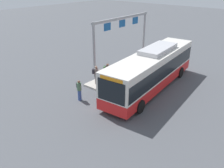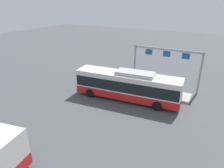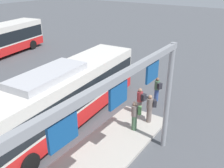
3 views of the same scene
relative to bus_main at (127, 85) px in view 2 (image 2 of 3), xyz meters
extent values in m
plane|color=#4C4F54|center=(0.01, 0.00, -1.81)|extent=(120.00, 120.00, 0.00)
cube|color=#B2ADA3|center=(-1.50, -3.37, -1.73)|extent=(10.00, 2.80, 0.16)
cube|color=red|center=(0.01, 0.00, -1.04)|extent=(12.07, 3.52, 0.85)
cube|color=silver|center=(0.01, 0.00, 0.34)|extent=(12.07, 3.52, 1.90)
cube|color=black|center=(0.01, 0.00, 0.14)|extent=(11.84, 3.54, 1.20)
cube|color=black|center=(5.95, 0.52, 0.24)|extent=(0.22, 2.12, 1.50)
cube|color=#B7B7BC|center=(-0.88, -0.08, 1.47)|extent=(4.30, 2.10, 0.36)
cube|color=orange|center=(5.88, 0.51, 1.09)|extent=(0.27, 1.75, 0.28)
cylinder|color=black|center=(4.04, 1.56, -1.31)|extent=(1.02, 0.39, 1.00)
cylinder|color=black|center=(4.25, -0.84, -1.31)|extent=(1.02, 0.39, 1.00)
cylinder|color=black|center=(-3.83, 0.87, -1.31)|extent=(1.02, 0.39, 1.00)
cylinder|color=black|center=(-3.62, -1.52, -1.31)|extent=(1.02, 0.39, 1.00)
cylinder|color=black|center=(3.54, 12.85, -1.31)|extent=(1.04, 0.48, 1.00)
cylinder|color=#334C8C|center=(5.47, -3.09, -1.39)|extent=(0.38, 0.38, 0.85)
cylinder|color=#476B4C|center=(5.47, -3.09, -0.66)|extent=(0.46, 0.46, 0.60)
sphere|color=brown|center=(5.47, -3.09, -0.25)|extent=(0.22, 0.22, 0.22)
cube|color=#26262D|center=(5.36, -3.32, -0.63)|extent=(0.33, 0.29, 0.40)
cylinder|color=slate|center=(3.10, -3.09, -1.23)|extent=(0.31, 0.31, 0.85)
cylinder|color=maroon|center=(3.10, -3.09, -0.50)|extent=(0.38, 0.38, 0.60)
sphere|color=#9E755B|center=(3.10, -3.09, -0.09)|extent=(0.22, 0.22, 0.22)
cube|color=#26262D|center=(3.07, -3.35, -0.47)|extent=(0.30, 0.21, 0.40)
cylinder|color=slate|center=(2.65, -3.95, -1.23)|extent=(0.39, 0.39, 0.85)
cylinder|color=slate|center=(2.65, -3.95, -0.50)|extent=(0.47, 0.47, 0.60)
sphere|color=#9E755B|center=(2.65, -3.95, -0.09)|extent=(0.22, 0.22, 0.22)
cube|color=#26262D|center=(2.79, -4.17, -0.47)|extent=(0.33, 0.30, 0.40)
cylinder|color=#476B4C|center=(1.52, -3.64, -1.23)|extent=(0.37, 0.37, 0.85)
cylinder|color=slate|center=(1.52, -3.64, -0.50)|extent=(0.45, 0.45, 0.60)
sphere|color=tan|center=(1.52, -3.64, -0.09)|extent=(0.22, 0.22, 0.22)
cube|color=#4C8447|center=(1.63, -3.88, -0.47)|extent=(0.33, 0.28, 0.40)
cylinder|color=gray|center=(-6.95, -5.40, 0.79)|extent=(0.24, 0.24, 5.20)
cylinder|color=gray|center=(1.36, -5.40, 0.79)|extent=(0.24, 0.24, 5.20)
cube|color=gray|center=(-2.80, -5.40, 3.24)|extent=(8.70, 0.20, 0.24)
cube|color=#144C8C|center=(-5.08, -5.40, 2.69)|extent=(0.90, 0.08, 0.70)
cube|color=#144C8C|center=(-2.80, -5.40, 2.69)|extent=(0.90, 0.08, 0.70)
cube|color=#144C8C|center=(-0.51, -5.40, 2.69)|extent=(0.90, 0.08, 0.70)
cylinder|color=#2D5133|center=(-5.11, -3.25, -1.20)|extent=(0.52, 0.52, 0.90)
camera|label=1|loc=(16.37, 9.36, 7.04)|focal=37.98mm
camera|label=2|loc=(-8.48, 19.16, 8.74)|focal=32.25mm
camera|label=3|loc=(-8.26, -8.94, 5.94)|focal=39.40mm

